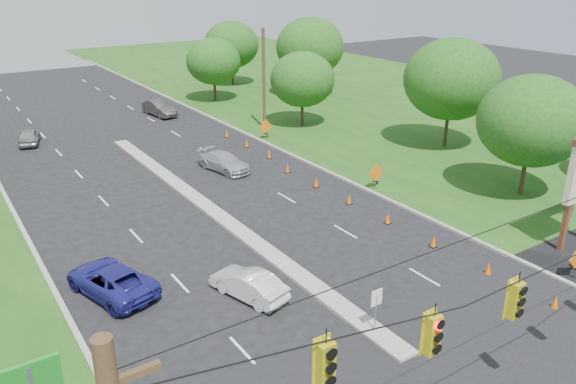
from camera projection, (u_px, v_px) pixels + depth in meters
grass_right at (525, 137)px, 49.00m from camera, size 40.00×160.00×0.06m
curb_left at (6, 198)px, 36.12m from camera, size 0.25×110.00×0.16m
curb_right at (271, 147)px, 46.50m from camera, size 0.25×110.00×0.16m
median at (210, 210)px, 34.35m from camera, size 1.00×34.00×0.18m
median_sign at (376, 303)px, 22.22m from camera, size 0.55×0.06×2.05m
signal_span at (553, 312)px, 15.48m from camera, size 25.60×0.32×9.00m
utility_pole_far_right at (264, 80)px, 49.92m from camera, size 0.28×0.28×9.00m
cone_0 at (555, 302)px, 24.28m from camera, size 0.32×0.32×0.70m
cone_1 at (488, 268)px, 26.99m from camera, size 0.32×0.32×0.70m
cone_2 at (434, 241)px, 29.69m from camera, size 0.32×0.32×0.70m
cone_3 at (388, 218)px, 32.40m from camera, size 0.32×0.32×0.70m
cone_4 at (349, 199)px, 35.10m from camera, size 0.32×0.32×0.70m
cone_5 at (316, 182)px, 37.81m from camera, size 0.32×0.32×0.70m
cone_6 at (287, 168)px, 40.51m from camera, size 0.32×0.32×0.70m
cone_7 at (269, 154)px, 43.52m from camera, size 0.32×0.32×0.70m
cone_8 at (247, 143)px, 46.23m from camera, size 0.32×0.32×0.70m
cone_9 at (227, 133)px, 48.93m from camera, size 0.32×0.32×0.70m
work_sign_1 at (376, 174)px, 37.18m from camera, size 1.27×0.58×1.37m
work_sign_2 at (266, 127)px, 48.00m from camera, size 1.27×0.58×1.37m
tree_7 at (532, 121)px, 34.80m from camera, size 6.72×6.72×7.84m
tree_8 at (452, 79)px, 44.35m from camera, size 7.56×7.56×8.82m
tree_9 at (302, 79)px, 51.01m from camera, size 5.88×5.88×6.86m
tree_10 at (310, 47)px, 62.38m from camera, size 7.56×7.56×8.82m
tree_11 at (231, 45)px, 69.06m from camera, size 6.72×6.72×7.84m
tree_12 at (213, 61)px, 60.80m from camera, size 5.88×5.88×6.86m
white_sedan at (249, 284)px, 25.09m from camera, size 2.36×4.07×1.27m
blue_pickup at (111, 280)px, 25.34m from camera, size 3.55×5.39×1.38m
silver_car_far at (224, 162)px, 40.80m from camera, size 2.68×4.78×1.31m
silver_car_oncoming at (29, 136)px, 46.93m from camera, size 2.51×4.13×1.31m
dark_car_receding at (159, 108)px, 55.92m from camera, size 2.14×4.71×1.50m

